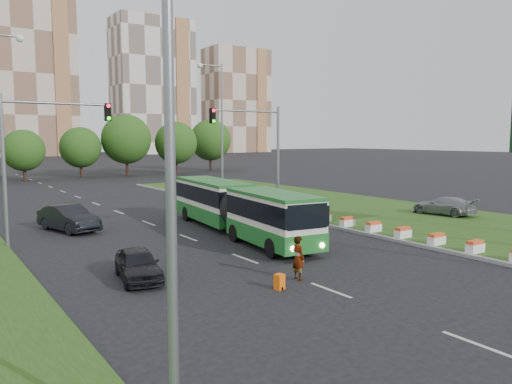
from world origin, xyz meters
TOP-DOWN VIEW (x-y plane):
  - ground at (0.00, 0.00)m, footprint 360.00×360.00m
  - grass_median at (13.00, 8.00)m, footprint 14.00×60.00m
  - median_kerb at (6.05, 8.00)m, footprint 0.30×60.00m
  - lane_markings at (-3.00, 20.00)m, footprint 0.20×100.00m
  - flower_planters at (6.70, -0.30)m, footprint 1.10×15.90m
  - traffic_mast_median at (4.78, 10.00)m, footprint 5.76×0.32m
  - traffic_mast_left at (-10.38, 9.00)m, footprint 5.76×0.32m
  - street_lamps at (-3.00, 10.00)m, footprint 36.00×60.00m
  - tree_line at (10.00, 55.00)m, footprint 120.00×8.00m
  - apartment_tower_ceast at (15.00, 150.00)m, footprint 25.00×15.00m
  - apartment_tower_east at (55.00, 150.00)m, footprint 27.00×15.00m
  - midrise_east at (90.00, 150.00)m, footprint 24.00×14.00m
  - articulated_bus at (-0.10, 5.55)m, footprint 2.43×15.56m
  - car_left_near at (-8.51, -0.55)m, footprint 2.18×3.99m
  - car_left_far at (-8.17, 12.07)m, footprint 2.96×5.15m
  - car_median at (15.97, 2.54)m, footprint 2.49×4.76m
  - pedestrian at (-3.11, -4.18)m, footprint 0.43×0.66m
  - shopping_trolley at (-4.54, -4.83)m, footprint 0.35×0.37m

SIDE VIEW (x-z plane):
  - ground at x=0.00m, z-range 0.00..0.00m
  - lane_markings at x=-3.00m, z-range -0.01..0.01m
  - grass_median at x=13.00m, z-range 0.00..0.15m
  - median_kerb at x=6.05m, z-range 0.00..0.18m
  - shopping_trolley at x=-4.54m, z-range 0.00..0.59m
  - flower_planters at x=6.70m, z-range 0.15..0.75m
  - car_left_near at x=-8.51m, z-range 0.00..1.29m
  - car_left_far at x=-8.17m, z-range 0.00..1.61m
  - car_median at x=15.97m, z-range 0.15..1.47m
  - pedestrian at x=-3.11m, z-range 0.00..1.81m
  - articulated_bus at x=-0.10m, z-range 0.29..2.85m
  - tree_line at x=10.00m, z-range 0.00..9.00m
  - traffic_mast_median at x=4.78m, z-range 1.35..9.35m
  - traffic_mast_left at x=-10.38m, z-range 1.35..9.35m
  - street_lamps at x=-3.00m, z-range 0.00..12.00m
  - midrise_east at x=90.00m, z-range 0.00..40.00m
  - apartment_tower_east at x=55.00m, z-range 0.00..47.00m
  - apartment_tower_ceast at x=15.00m, z-range 0.00..50.00m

